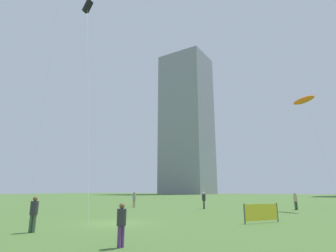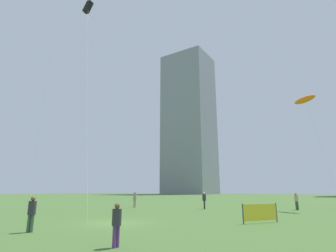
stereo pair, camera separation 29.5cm
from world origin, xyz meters
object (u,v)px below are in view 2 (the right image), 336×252
at_px(event_banner, 260,212).
at_px(distant_highrise_1, 189,123).
at_px(person_standing_1, 204,199).
at_px(person_standing_4, 296,200).
at_px(kite_flying_0, 305,100).
at_px(person_standing_3, 117,222).
at_px(kite_flying_3, 88,7).
at_px(person_standing_5, 32,211).
at_px(person_standing_2, 135,199).

bearing_deg(event_banner, distant_highrise_1, 120.84).
relative_size(person_standing_1, person_standing_4, 1.05).
distance_m(person_standing_4, kite_flying_0, 11.34).
distance_m(person_standing_3, kite_flying_0, 27.97).
xyz_separation_m(kite_flying_0, distant_highrise_1, (-65.50, 91.49, 26.07)).
bearing_deg(kite_flying_3, person_standing_5, -45.11).
height_order(person_standing_2, person_standing_3, person_standing_2).
xyz_separation_m(person_standing_2, person_standing_4, (16.79, 6.38, -0.03)).
bearing_deg(person_standing_2, person_standing_3, 55.12).
bearing_deg(person_standing_4, person_standing_1, -12.34).
bearing_deg(person_standing_1, person_standing_2, 87.56).
bearing_deg(kite_flying_0, event_banner, -97.69).
distance_m(person_standing_1, person_standing_4, 9.63).
xyz_separation_m(person_standing_1, person_standing_4, (8.74, 4.04, -0.05)).
bearing_deg(person_standing_2, person_standing_5, 41.40).
xyz_separation_m(person_standing_5, kite_flying_0, (10.49, 24.97, 11.14)).
xyz_separation_m(distant_highrise_1, event_banner, (63.50, -106.34, -37.55)).
distance_m(person_standing_3, event_banner, 10.65).
bearing_deg(person_standing_4, person_standing_3, 46.78).
relative_size(kite_flying_3, event_banner, 10.06).
distance_m(person_standing_1, kite_flying_3, 26.11).
xyz_separation_m(person_standing_2, event_banner, (16.65, -7.34, -0.38)).
bearing_deg(person_standing_4, person_standing_2, -16.35).
bearing_deg(person_standing_4, person_standing_5, 32.94).
xyz_separation_m(kite_flying_3, event_banner, (18.17, 0.39, -22.51)).
height_order(person_standing_1, person_standing_4, person_standing_1).
distance_m(person_standing_1, event_banner, 12.95).
bearing_deg(person_standing_1, distant_highrise_1, 10.96).
xyz_separation_m(person_standing_5, kite_flying_3, (-9.69, 9.73, 22.17)).
bearing_deg(person_standing_4, event_banner, 52.24).
bearing_deg(distant_highrise_1, person_standing_1, -60.91).
distance_m(person_standing_4, event_banner, 13.72).
distance_m(person_standing_5, distant_highrise_1, 134.07).
bearing_deg(person_standing_1, kite_flying_3, 117.79).
distance_m(person_standing_4, distant_highrise_1, 118.38).
bearing_deg(event_banner, person_standing_3, -103.12).
xyz_separation_m(person_standing_1, person_standing_2, (-8.05, -2.34, -0.02)).
bearing_deg(person_standing_5, person_standing_2, -94.13).
height_order(person_standing_1, person_standing_3, person_standing_1).
bearing_deg(person_standing_3, distant_highrise_1, 31.54).
relative_size(person_standing_1, person_standing_5, 1.06).
bearing_deg(person_standing_2, kite_flying_0, 128.29).
bearing_deg(kite_flying_0, kite_flying_3, -142.93).
distance_m(person_standing_4, person_standing_5, 25.35).
bearing_deg(kite_flying_0, distant_highrise_1, 125.60).
xyz_separation_m(person_standing_1, person_standing_5, (0.11, -19.79, -0.06)).
relative_size(person_standing_5, event_banner, 0.71).
xyz_separation_m(person_standing_4, person_standing_5, (-8.63, -23.83, -0.01)).
relative_size(person_standing_2, distant_highrise_1, 0.02).
height_order(kite_flying_3, distant_highrise_1, distant_highrise_1).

